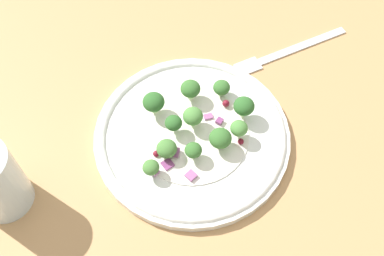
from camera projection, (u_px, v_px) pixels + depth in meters
The scene contains 24 objects.
ground_plane at pixel (201, 156), 61.67cm from camera, with size 180.00×180.00×2.00cm, color tan.
plate at pixel (192, 135), 61.14cm from camera, with size 25.58×25.58×1.70cm.
dressing_pool at pixel (192, 134), 60.76cm from camera, with size 14.84×14.84×0.20cm, color white.
broccoli_floret_0 at pixel (173, 124), 59.21cm from camera, with size 2.22×2.22×2.25cm.
broccoli_floret_1 at pixel (154, 102), 60.55cm from camera, with size 2.87×2.87×2.91cm.
broccoli_floret_2 at pixel (239, 128), 58.80cm from camera, with size 2.25×2.25×2.28cm.
broccoli_floret_3 at pixel (190, 89), 61.92cm from camera, with size 2.66×2.66×2.69cm.
broccoli_floret_4 at pixel (193, 150), 57.41cm from camera, with size 2.16×2.16×2.19cm.
broccoli_floret_5 at pixel (193, 116), 59.64cm from camera, with size 2.60×2.60×2.63cm.
broccoli_floret_6 at pixel (151, 168), 56.39cm from camera, with size 2.07×2.07×2.10cm.
broccoli_floret_7 at pixel (220, 138), 58.06cm from camera, with size 2.83×2.83×2.87cm.
broccoli_floret_8 at pixel (222, 88), 62.81cm from camera, with size 2.30×2.30×2.33cm.
broccoli_floret_9 at pixel (167, 149), 57.90cm from camera, with size 2.57×2.57×2.60cm.
broccoli_floret_10 at pixel (244, 106), 60.29cm from camera, with size 2.76×2.76×2.79cm.
cranberry_0 at pixel (241, 141), 59.62cm from camera, with size 0.79×0.79×0.79cm, color maroon.
cranberry_1 at pixel (156, 154), 58.78cm from camera, with size 0.81×0.81×0.81cm, color maroon.
cranberry_2 at pixel (226, 103), 62.50cm from camera, with size 0.97×0.97×0.97cm, color maroon.
onion_bit_0 at pixel (222, 122), 61.16cm from camera, with size 0.90×0.82×0.48cm, color #843D75.
onion_bit_1 at pixel (191, 175), 57.15cm from camera, with size 1.17×1.16×0.35cm, color #A35B93.
onion_bit_2 at pixel (168, 164), 58.20cm from camera, with size 1.31×1.30×0.38cm, color #843D75.
onion_bit_3 at pixel (155, 171), 57.43cm from camera, with size 1.03×0.84×0.32cm, color #A35B93.
onion_bit_4 at pixel (176, 152), 58.69cm from camera, with size 0.83×1.25×0.42cm, color #934C84.
onion_bit_5 at pixel (208, 117), 61.87cm from camera, with size 1.16×0.82×0.36cm, color #A35B93.
fork at pixel (285, 52), 69.45cm from camera, with size 16.93×11.01×0.50cm.
Camera 1 is at (-25.02, -15.39, 53.36)cm, focal length 43.79 mm.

